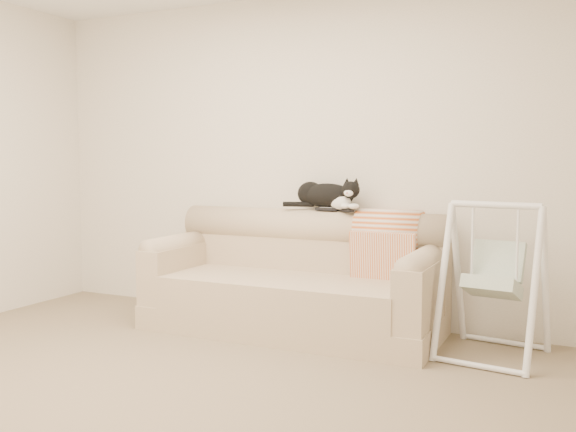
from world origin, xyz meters
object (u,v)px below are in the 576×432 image
object	(u,v)px
remote_a	(327,209)
baby_swing	(494,280)
remote_b	(346,210)
tuxedo_cat	(327,195)
sofa	(296,284)

from	to	relation	value
remote_a	baby_swing	distance (m)	1.38
remote_a	remote_b	xyz separation A→B (m)	(0.17, -0.02, -0.00)
remote_a	tuxedo_cat	bearing A→B (deg)	113.15
remote_a	tuxedo_cat	size ratio (longest dim) A/B	0.28
sofa	remote_b	distance (m)	0.68
sofa	remote_a	size ratio (longest dim) A/B	12.20
sofa	baby_swing	bearing A→B (deg)	-2.68
remote_b	baby_swing	size ratio (longest dim) A/B	0.16
sofa	remote_a	distance (m)	0.62
sofa	tuxedo_cat	distance (m)	0.73
remote_b	tuxedo_cat	bearing A→B (deg)	163.41
sofa	remote_a	world-z (taller)	remote_a
remote_a	tuxedo_cat	distance (m)	0.11
remote_a	remote_b	bearing A→B (deg)	-7.80
sofa	tuxedo_cat	size ratio (longest dim) A/B	3.45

